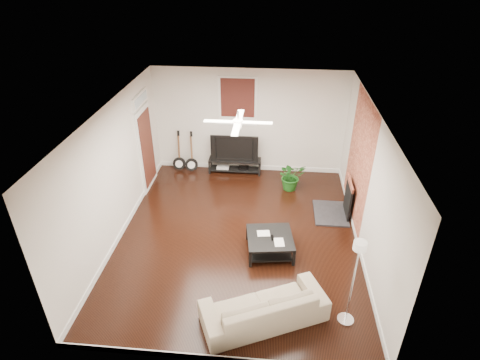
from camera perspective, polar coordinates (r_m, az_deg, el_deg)
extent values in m
cube|color=black|center=(8.51, -0.25, -8.06)|extent=(5.00, 6.00, 0.01)
cube|color=white|center=(7.12, -0.30, 9.89)|extent=(5.00, 6.00, 0.01)
cube|color=silver|center=(10.41, 1.35, 8.43)|extent=(5.00, 0.01, 2.80)
cube|color=silver|center=(5.36, -3.53, -16.20)|extent=(5.00, 0.01, 2.80)
cube|color=silver|center=(8.31, -17.69, 0.91)|extent=(0.01, 6.00, 2.80)
cube|color=silver|center=(7.91, 18.06, -0.75)|extent=(0.01, 6.00, 2.80)
cube|color=#9C4632|center=(8.76, 16.82, 2.62)|extent=(0.02, 2.20, 2.80)
cube|color=black|center=(9.16, 14.20, -2.48)|extent=(0.80, 1.10, 0.92)
cube|color=#350E0E|center=(10.21, -0.34, 11.29)|extent=(1.00, 0.06, 1.30)
cube|color=white|center=(9.94, -13.49, 5.53)|extent=(0.08, 1.00, 2.50)
cube|color=black|center=(10.75, -0.74, 2.10)|extent=(1.41, 0.37, 0.39)
imported|color=black|center=(10.52, -0.75, 4.84)|extent=(1.26, 0.17, 0.73)
cube|color=black|center=(8.02, 4.33, -9.24)|extent=(1.01, 1.01, 0.38)
imported|color=tan|center=(6.71, 3.50, -17.79)|extent=(2.18, 1.56, 0.59)
imported|color=#1A5819|center=(9.98, 7.43, 0.58)|extent=(0.83, 0.77, 0.74)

